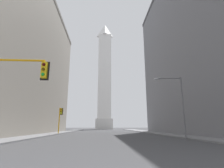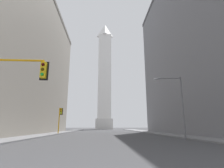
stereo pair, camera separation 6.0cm
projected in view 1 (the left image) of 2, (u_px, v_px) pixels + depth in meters
The scene contains 6 objects.
sidewalk_left at pixel (45, 134), 31.98m from camera, with size 5.00×103.38×0.15m, color slate.
sidewalk_right at pixel (167, 134), 33.22m from camera, with size 5.00×103.38×0.15m, color slate.
obelisk at pixel (105, 76), 92.60m from camera, with size 8.38×8.38×57.70m.
traffic_light_near_left at pixel (5, 79), 11.42m from camera, with size 4.36×0.50×5.87m.
traffic_light_mid_left at pixel (60, 117), 33.92m from camera, with size 0.79×0.52×5.00m.
street_lamp at pixel (177, 99), 21.28m from camera, with size 3.51×0.36×7.44m.
Camera 1 is at (-1.01, -2.87, 1.43)m, focal length 28.00 mm.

